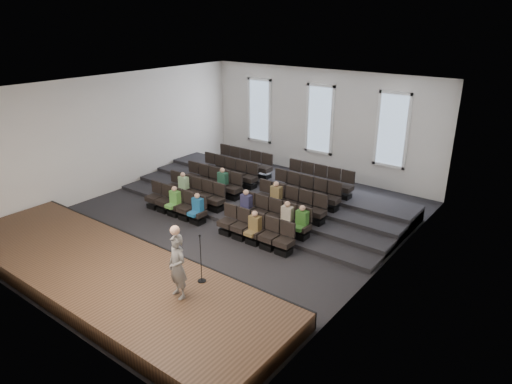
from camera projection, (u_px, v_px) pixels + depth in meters
ground at (223, 223)px, 17.03m from camera, size 14.00×14.00×0.00m
ceiling at (219, 87)px, 15.21m from camera, size 12.00×14.00×0.02m
wall_back at (320, 123)px, 21.33m from camera, size 12.00×0.04×5.00m
wall_front at (28, 228)px, 10.91m from camera, size 12.00×0.04×5.00m
wall_left at (115, 134)px, 19.51m from camera, size 0.04×14.00×5.00m
wall_right at (383, 197)px, 12.73m from camera, size 0.04×14.00×5.00m
stage at (107, 275)px, 13.15m from camera, size 11.80×3.60×0.50m
stage_lip at (154, 251)px, 14.47m from camera, size 11.80×0.06×0.52m
risers at (272, 193)px, 19.31m from camera, size 11.80×4.80×0.60m
seating_rows at (248, 194)px, 17.93m from camera, size 6.80×4.70×1.67m
windows at (320, 119)px, 21.21m from camera, size 8.44×0.10×3.24m
audience at (236, 202)px, 16.79m from camera, size 6.05×2.64×1.10m
speaker at (177, 267)px, 11.42m from camera, size 0.70×0.53×1.72m
mic_stand at (201, 268)px, 12.24m from camera, size 0.23×0.23×1.41m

